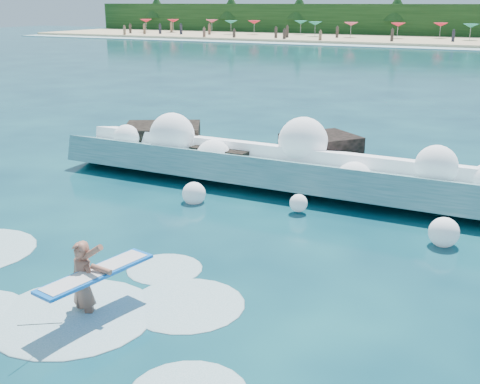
# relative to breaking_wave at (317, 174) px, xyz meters

# --- Properties ---
(ground) EXTENTS (200.00, 200.00, 0.00)m
(ground) POSITION_rel_breaking_wave_xyz_m (-1.71, -6.55, -0.49)
(ground) COLOR #072B3D
(ground) RESTS_ON ground
(breaking_wave) EXTENTS (16.40, 2.63, 1.41)m
(breaking_wave) POSITION_rel_breaking_wave_xyz_m (0.00, 0.00, 0.00)
(breaking_wave) COLOR teal
(breaking_wave) RESTS_ON ground
(rock_cluster) EXTENTS (8.63, 3.38, 1.50)m
(rock_cluster) POSITION_rel_breaking_wave_xyz_m (-3.55, 1.21, -0.02)
(rock_cluster) COLOR black
(rock_cluster) RESTS_ON ground
(surfer_with_board) EXTENTS (1.08, 2.85, 1.64)m
(surfer_with_board) POSITION_rel_breaking_wave_xyz_m (-1.08, -8.78, 0.11)
(surfer_with_board) COLOR #995C47
(surfer_with_board) RESTS_ON ground
(wave_spray) EXTENTS (14.29, 4.49, 2.07)m
(wave_spray) POSITION_rel_breaking_wave_xyz_m (-0.68, -0.02, 0.50)
(wave_spray) COLOR white
(wave_spray) RESTS_ON ground
(surf_foam) EXTENTS (9.21, 5.07, 0.15)m
(surf_foam) POSITION_rel_breaking_wave_xyz_m (-2.08, -8.50, -0.49)
(surf_foam) COLOR silver
(surf_foam) RESTS_ON ground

